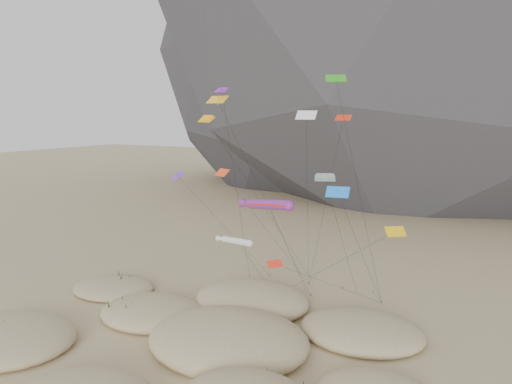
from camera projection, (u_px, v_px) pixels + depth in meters
ground at (196, 360)px, 47.59m from camera, size 500.00×500.00×0.00m
dunes at (199, 337)px, 50.87m from camera, size 48.37×36.37×4.16m
dune_grass at (213, 334)px, 51.27m from camera, size 42.48×30.27×1.59m
kite_stakes at (314, 287)px, 67.20m from camera, size 19.32×4.81×0.30m
rainbow_tube_kite at (267, 204)px, 54.97m from camera, size 7.99×11.84×14.29m
white_tube_kite at (235, 241)px, 55.78m from camera, size 5.73×11.85×9.78m
orange_parafoil at (208, 121)px, 60.15m from camera, size 11.10×12.44×23.11m
multi_parafoil at (325, 179)px, 55.44m from camera, size 2.86×9.62×16.71m
delta_kites at (278, 155)px, 54.45m from camera, size 28.59×19.78×27.34m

